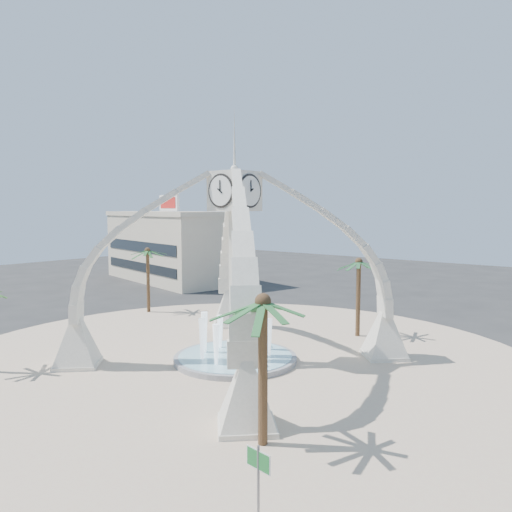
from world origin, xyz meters
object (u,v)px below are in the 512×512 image
Objects in this scene: fountain at (235,357)px; street_sign at (258,471)px; palm_west at (148,252)px; palm_east at (263,304)px; palm_north at (359,263)px; clock_tower at (235,263)px.

fountain is 17.41m from street_sign.
palm_west is 2.38× the size of street_sign.
palm_east is (8.62, -7.85, 5.77)m from fountain.
fountain reaches higher than street_sign.
street_sign is (9.09, -23.31, -3.80)m from palm_north.
palm_west is 34.69m from street_sign.
palm_east reaches higher than palm_west.
palm_east is 1.06× the size of palm_north.
palm_east reaches higher than fountain.
street_sign is at bearing -45.67° from clock_tower.
clock_tower is 11.66m from palm_east.
palm_north is at bearing 74.53° from clock_tower.
clock_tower is at bearing -20.37° from palm_west.
clock_tower reaches higher than palm_east.
palm_north is at bearing 106.61° from palm_east.
palm_west is (-16.87, 6.27, -0.59)m from clock_tower.
clock_tower is 2.72× the size of palm_north.
fountain is 1.20× the size of palm_west.
palm_west reaches higher than fountain.
clock_tower is at bearing 140.84° from street_sign.
fountain is 13.01m from palm_east.
fountain is 1.21× the size of palm_north.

